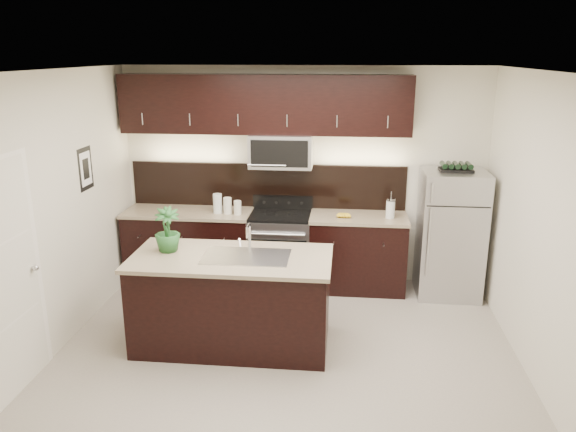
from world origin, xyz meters
name	(u,v)px	position (x,y,z in m)	size (l,w,h in m)	color
ground	(286,353)	(0.00, 0.00, 0.00)	(4.50, 4.50, 0.00)	gray
room_walls	(273,186)	(-0.11, -0.04, 1.70)	(4.52, 4.02, 2.71)	beige
counter_run	(264,249)	(-0.46, 1.69, 0.47)	(3.51, 0.65, 0.94)	black
upper_fixtures	(267,114)	(-0.43, 1.84, 2.14)	(3.49, 0.40, 1.66)	black
island	(232,300)	(-0.55, 0.15, 0.47)	(1.96, 0.96, 0.94)	black
sink_faucet	(246,255)	(-0.40, 0.16, 0.96)	(0.84, 0.50, 0.28)	silver
refrigerator	(450,234)	(1.80, 1.63, 0.77)	(0.74, 0.67, 1.53)	#B2B2B7
wine_rack	(456,167)	(1.80, 1.63, 1.57)	(0.38, 0.23, 0.09)	black
plant	(167,230)	(-1.21, 0.23, 1.16)	(0.25, 0.25, 0.44)	#225524
canisters	(225,205)	(-0.93, 1.62, 1.05)	(0.36, 0.14, 0.24)	silver
french_press	(390,208)	(1.08, 1.64, 1.06)	(0.11, 0.11, 0.32)	silver
bananas	(340,215)	(0.48, 1.61, 0.97)	(0.18, 0.14, 0.06)	gold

